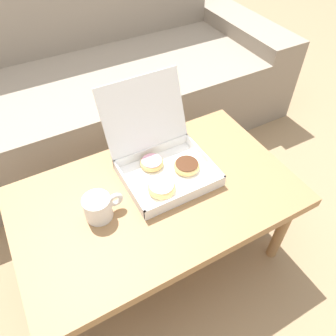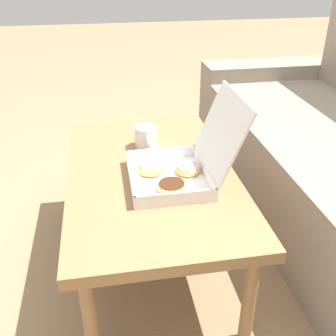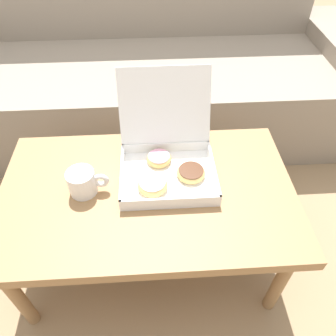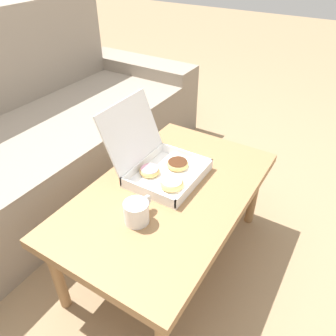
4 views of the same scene
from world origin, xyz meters
name	(u,v)px [view 1 (image 1 of 4)]	position (x,y,z in m)	size (l,w,h in m)	color
ground_plane	(145,230)	(0.00, 0.00, 0.00)	(12.00, 12.00, 0.00)	#937756
couch	(76,87)	(0.00, 0.86, 0.31)	(2.43, 0.90, 0.97)	gray
coffee_table	(157,201)	(0.00, -0.14, 0.38)	(1.00, 0.61, 0.42)	#997047
pastry_box	(162,159)	(0.07, -0.05, 0.48)	(0.32, 0.37, 0.30)	white
coffee_mug	(99,207)	(-0.21, -0.13, 0.46)	(0.14, 0.09, 0.09)	white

